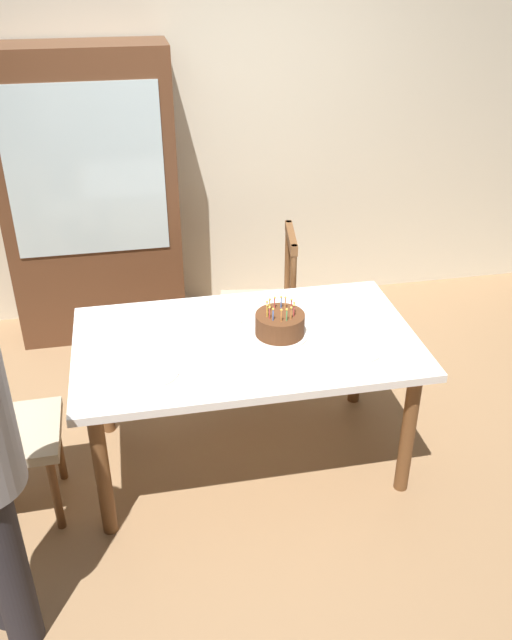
% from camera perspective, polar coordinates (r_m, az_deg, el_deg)
% --- Properties ---
extents(ground, '(6.40, 6.40, 0.00)m').
position_cam_1_polar(ground, '(3.68, -0.78, -11.53)').
color(ground, '#93704C').
extents(back_wall, '(6.40, 0.10, 2.60)m').
position_cam_1_polar(back_wall, '(4.73, -5.16, 15.89)').
color(back_wall, beige).
rests_on(back_wall, ground).
extents(dining_table, '(1.65, 0.96, 0.74)m').
position_cam_1_polar(dining_table, '(3.28, -0.86, -2.91)').
color(dining_table, white).
rests_on(dining_table, ground).
extents(birthday_cake, '(0.28, 0.28, 0.19)m').
position_cam_1_polar(birthday_cake, '(3.23, 2.06, -0.46)').
color(birthday_cake, silver).
rests_on(birthday_cake, dining_table).
extents(plate_near_celebrant, '(0.22, 0.22, 0.01)m').
position_cam_1_polar(plate_near_celebrant, '(3.01, -8.65, -4.47)').
color(plate_near_celebrant, silver).
rests_on(plate_near_celebrant, dining_table).
extents(plate_far_side, '(0.22, 0.22, 0.01)m').
position_cam_1_polar(plate_far_side, '(3.40, -2.89, 0.18)').
color(plate_far_side, silver).
rests_on(plate_far_side, dining_table).
extents(plate_near_guest, '(0.22, 0.22, 0.01)m').
position_cam_1_polar(plate_near_guest, '(3.17, 8.68, -2.59)').
color(plate_near_guest, silver).
rests_on(plate_near_guest, dining_table).
extents(fork_near_celebrant, '(0.18, 0.03, 0.01)m').
position_cam_1_polar(fork_near_celebrant, '(3.00, -11.67, -5.00)').
color(fork_near_celebrant, silver).
rests_on(fork_near_celebrant, dining_table).
extents(fork_far_side, '(0.18, 0.05, 0.01)m').
position_cam_1_polar(fork_far_side, '(3.39, -5.56, -0.14)').
color(fork_far_side, silver).
rests_on(fork_far_side, dining_table).
extents(chair_spindle_back, '(0.50, 0.50, 0.95)m').
position_cam_1_polar(chair_spindle_back, '(4.09, 0.49, 1.03)').
color(chair_spindle_back, tan).
rests_on(chair_spindle_back, ground).
extents(china_cabinet, '(1.10, 0.45, 1.90)m').
position_cam_1_polar(china_cabinet, '(4.53, -13.83, 9.93)').
color(china_cabinet, '#56331E').
rests_on(china_cabinet, ground).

